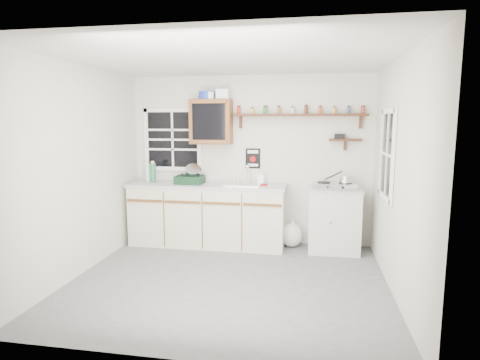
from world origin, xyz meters
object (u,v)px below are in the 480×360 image
main_cabinet (208,214)px  upper_cabinet (211,122)px  dish_rack (191,177)px  spice_shelf (299,115)px  hotplate (334,185)px  right_cabinet (334,219)px

main_cabinet → upper_cabinet: 1.37m
dish_rack → upper_cabinet: bearing=32.6°
main_cabinet → spice_shelf: bearing=9.2°
dish_rack → main_cabinet: bearing=6.4°
upper_cabinet → hotplate: bearing=-4.4°
main_cabinet → spice_shelf: (1.31, 0.21, 1.46)m
main_cabinet → right_cabinet: bearing=0.8°
spice_shelf → dish_rack: spice_shelf is taller
right_cabinet → upper_cabinet: upper_cabinet is taller
main_cabinet → dish_rack: 0.61m
right_cabinet → dish_rack: size_ratio=2.21×
right_cabinet → dish_rack: bearing=-178.9°
hotplate → spice_shelf: bearing=153.0°
right_cabinet → dish_rack: (-2.08, -0.04, 0.56)m
right_cabinet → hotplate: size_ratio=1.50×
main_cabinet → spice_shelf: size_ratio=1.21×
spice_shelf → dish_rack: bearing=-171.7°
upper_cabinet → spice_shelf: bearing=3.1°
right_cabinet → upper_cabinet: 2.26m
right_cabinet → spice_shelf: size_ratio=0.48×
main_cabinet → dish_rack: dish_rack is taller
spice_shelf → hotplate: size_ratio=3.16×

